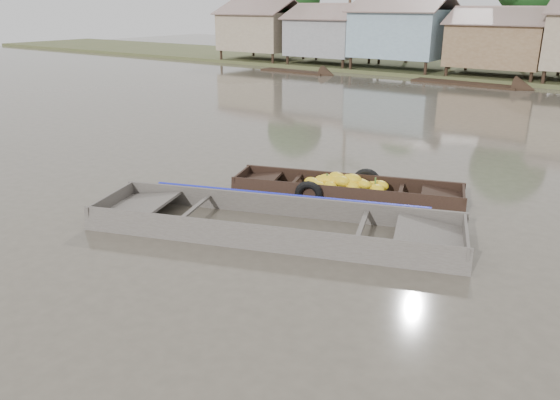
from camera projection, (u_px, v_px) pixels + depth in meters
The scene contains 3 objects.
ground at pixel (283, 246), 11.20m from camera, with size 120.00×120.00×0.00m, color #4B453A.
banana_boat at pixel (343, 189), 14.12m from camera, with size 6.01×3.24×0.83m.
viewer_boat at pixel (275, 228), 11.90m from camera, with size 8.33×4.73×0.65m.
Camera 1 is at (5.90, -8.34, 4.69)m, focal length 35.00 mm.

